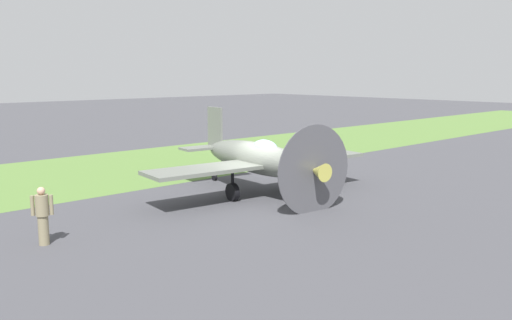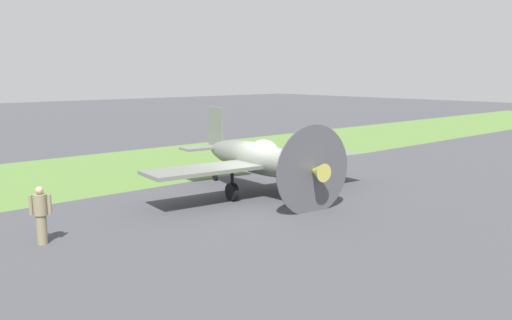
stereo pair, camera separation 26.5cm
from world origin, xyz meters
name	(u,v)px [view 1 (the left image)]	position (x,y,z in m)	size (l,w,h in m)	color
ground_plane	(246,199)	(0.00, 0.00, 0.00)	(160.00, 160.00, 0.00)	#424247
grass_verge	(124,167)	(0.00, -9.86, 0.00)	(120.00, 11.00, 0.01)	#567A38
airplane_lead	(258,158)	(-1.01, -0.35, 1.51)	(10.16, 8.06, 3.60)	slate
ground_crew_chief	(43,215)	(8.11, 0.27, 0.91)	(0.55, 0.38, 1.73)	#847A5B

